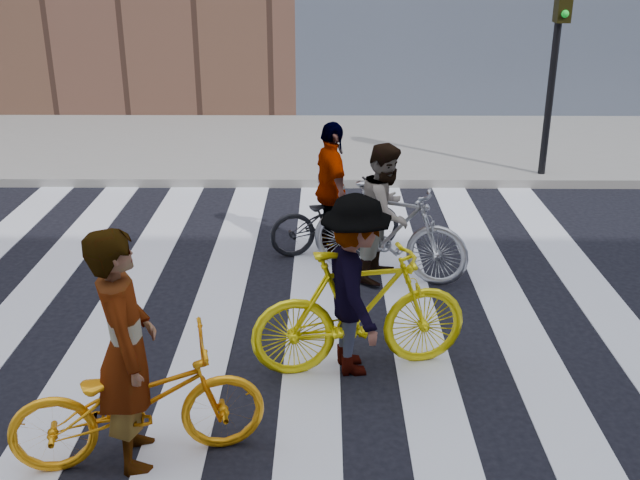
{
  "coord_description": "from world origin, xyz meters",
  "views": [
    {
      "loc": [
        0.68,
        -7.02,
        3.86
      ],
      "look_at": [
        0.63,
        0.3,
        0.94
      ],
      "focal_mm": 42.0,
      "sensor_mm": 36.0,
      "label": 1
    }
  ],
  "objects_px": {
    "traffic_signal": "(557,48)",
    "rider_rear": "(332,189)",
    "bike_silver_mid": "(389,232)",
    "bike_dark_rear": "(335,219)",
    "bike_yellow_right": "(360,311)",
    "rider_right": "(355,286)",
    "bike_yellow_left": "(138,402)",
    "rider_mid": "(386,212)",
    "rider_left": "(126,350)"
  },
  "relations": [
    {
      "from": "rider_left",
      "to": "rider_mid",
      "type": "bearing_deg",
      "value": -46.52
    },
    {
      "from": "bike_yellow_right",
      "to": "rider_mid",
      "type": "height_order",
      "value": "rider_mid"
    },
    {
      "from": "bike_yellow_right",
      "to": "rider_rear",
      "type": "relative_size",
      "value": 1.18
    },
    {
      "from": "bike_yellow_left",
      "to": "rider_right",
      "type": "relative_size",
      "value": 1.12
    },
    {
      "from": "rider_right",
      "to": "bike_yellow_right",
      "type": "bearing_deg",
      "value": -100.96
    },
    {
      "from": "bike_yellow_left",
      "to": "rider_mid",
      "type": "xyz_separation_m",
      "value": [
        2.18,
        3.52,
        0.33
      ]
    },
    {
      "from": "traffic_signal",
      "to": "bike_dark_rear",
      "type": "height_order",
      "value": "traffic_signal"
    },
    {
      "from": "traffic_signal",
      "to": "rider_right",
      "type": "bearing_deg",
      "value": -119.68
    },
    {
      "from": "rider_rear",
      "to": "bike_dark_rear",
      "type": "bearing_deg",
      "value": -105.81
    },
    {
      "from": "bike_silver_mid",
      "to": "rider_left",
      "type": "xyz_separation_m",
      "value": [
        -2.28,
        -3.52,
        0.39
      ]
    },
    {
      "from": "bike_yellow_right",
      "to": "rider_rear",
      "type": "bearing_deg",
      "value": -6.17
    },
    {
      "from": "bike_dark_rear",
      "to": "rider_right",
      "type": "height_order",
      "value": "rider_right"
    },
    {
      "from": "bike_yellow_right",
      "to": "rider_right",
      "type": "xyz_separation_m",
      "value": [
        -0.05,
        0.0,
        0.26
      ]
    },
    {
      "from": "bike_silver_mid",
      "to": "rider_left",
      "type": "height_order",
      "value": "rider_left"
    },
    {
      "from": "bike_silver_mid",
      "to": "rider_right",
      "type": "distance_m",
      "value": 2.22
    },
    {
      "from": "bike_yellow_left",
      "to": "rider_right",
      "type": "distance_m",
      "value": 2.24
    },
    {
      "from": "traffic_signal",
      "to": "rider_rear",
      "type": "height_order",
      "value": "traffic_signal"
    },
    {
      "from": "bike_yellow_left",
      "to": "bike_dark_rear",
      "type": "xyz_separation_m",
      "value": [
        1.59,
        4.31,
        -0.05
      ]
    },
    {
      "from": "bike_yellow_right",
      "to": "rider_left",
      "type": "xyz_separation_m",
      "value": [
        -1.84,
        -1.37,
        0.36
      ]
    },
    {
      "from": "rider_right",
      "to": "bike_dark_rear",
      "type": "bearing_deg",
      "value": -8.11
    },
    {
      "from": "bike_dark_rear",
      "to": "rider_rear",
      "type": "distance_m",
      "value": 0.42
    },
    {
      "from": "bike_yellow_right",
      "to": "rider_right",
      "type": "distance_m",
      "value": 0.26
    },
    {
      "from": "bike_yellow_right",
      "to": "rider_right",
      "type": "bearing_deg",
      "value": 79.04
    },
    {
      "from": "bike_silver_mid",
      "to": "bike_yellow_right",
      "type": "distance_m",
      "value": 2.19
    },
    {
      "from": "traffic_signal",
      "to": "bike_yellow_right",
      "type": "xyz_separation_m",
      "value": [
        -3.39,
        -6.03,
        -1.66
      ]
    },
    {
      "from": "rider_mid",
      "to": "bike_dark_rear",
      "type": "bearing_deg",
      "value": 59.87
    },
    {
      "from": "traffic_signal",
      "to": "bike_dark_rear",
      "type": "xyz_separation_m",
      "value": [
        -3.59,
        -3.09,
        -1.81
      ]
    },
    {
      "from": "bike_yellow_right",
      "to": "rider_rear",
      "type": "height_order",
      "value": "rider_rear"
    },
    {
      "from": "bike_silver_mid",
      "to": "rider_mid",
      "type": "xyz_separation_m",
      "value": [
        -0.05,
        0.0,
        0.25
      ]
    },
    {
      "from": "bike_dark_rear",
      "to": "rider_right",
      "type": "distance_m",
      "value": 2.98
    },
    {
      "from": "bike_dark_rear",
      "to": "rider_left",
      "type": "height_order",
      "value": "rider_left"
    },
    {
      "from": "bike_yellow_left",
      "to": "rider_rear",
      "type": "height_order",
      "value": "rider_rear"
    },
    {
      "from": "bike_yellow_right",
      "to": "traffic_signal",
      "type": "bearing_deg",
      "value": -40.29
    },
    {
      "from": "bike_dark_rear",
      "to": "rider_mid",
      "type": "xyz_separation_m",
      "value": [
        0.59,
        -0.79,
        0.38
      ]
    },
    {
      "from": "traffic_signal",
      "to": "bike_dark_rear",
      "type": "relative_size",
      "value": 1.88
    },
    {
      "from": "bike_yellow_right",
      "to": "rider_left",
      "type": "bearing_deg",
      "value": 115.69
    },
    {
      "from": "traffic_signal",
      "to": "bike_silver_mid",
      "type": "bearing_deg",
      "value": -127.18
    },
    {
      "from": "traffic_signal",
      "to": "rider_rear",
      "type": "bearing_deg",
      "value": -139.64
    },
    {
      "from": "bike_yellow_left",
      "to": "bike_silver_mid",
      "type": "distance_m",
      "value": 4.17
    },
    {
      "from": "traffic_signal",
      "to": "rider_left",
      "type": "bearing_deg",
      "value": -125.23
    },
    {
      "from": "traffic_signal",
      "to": "rider_left",
      "type": "xyz_separation_m",
      "value": [
        -5.23,
        -7.4,
        -1.29
      ]
    },
    {
      "from": "bike_yellow_left",
      "to": "bike_dark_rear",
      "type": "distance_m",
      "value": 4.6
    },
    {
      "from": "bike_yellow_right",
      "to": "bike_dark_rear",
      "type": "relative_size",
      "value": 1.17
    },
    {
      "from": "bike_silver_mid",
      "to": "bike_dark_rear",
      "type": "bearing_deg",
      "value": 62.13
    },
    {
      "from": "traffic_signal",
      "to": "bike_yellow_left",
      "type": "relative_size",
      "value": 1.68
    },
    {
      "from": "bike_yellow_left",
      "to": "rider_rear",
      "type": "xyz_separation_m",
      "value": [
        1.54,
        4.31,
        0.36
      ]
    },
    {
      "from": "traffic_signal",
      "to": "bike_yellow_right",
      "type": "distance_m",
      "value": 7.12
    },
    {
      "from": "bike_yellow_left",
      "to": "rider_mid",
      "type": "relative_size",
      "value": 1.17
    },
    {
      "from": "bike_silver_mid",
      "to": "traffic_signal",
      "type": "bearing_deg",
      "value": -13.89
    },
    {
      "from": "bike_yellow_left",
      "to": "rider_mid",
      "type": "height_order",
      "value": "rider_mid"
    }
  ]
}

